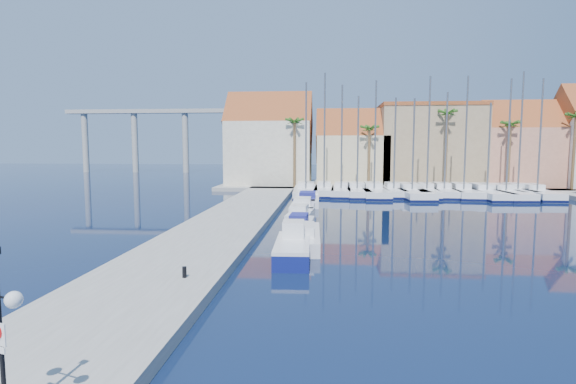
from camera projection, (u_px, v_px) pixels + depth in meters
name	position (u px, v px, depth m)	size (l,w,h in m)	color
ground	(362.00, 289.00, 19.12)	(260.00, 260.00, 0.00)	black
quay_west	(226.00, 225.00, 33.26)	(6.00, 77.00, 0.50)	gray
shore_north	(406.00, 186.00, 65.78)	(54.00, 16.00, 0.50)	gray
bollard	(184.00, 272.00, 19.02)	(0.19, 0.19, 0.47)	black
fishing_boat	(293.00, 247.00, 24.24)	(2.01, 5.50, 1.90)	navy
motorboat_west_0	(301.00, 237.00, 27.59)	(2.49, 7.16, 1.40)	white
motorboat_west_1	(300.00, 225.00, 31.49)	(1.94, 5.37, 1.40)	white
motorboat_west_2	(301.00, 215.00, 36.24)	(2.17, 5.53, 1.40)	white
motorboat_west_3	(303.00, 207.00, 41.36)	(2.12, 6.60, 1.40)	white
motorboat_west_4	(308.00, 200.00, 46.73)	(2.44, 7.28, 1.40)	white
sailboat_0	(306.00, 191.00, 54.52)	(3.19, 10.82, 13.52)	white
sailboat_1	(324.00, 190.00, 55.65)	(2.49, 9.03, 14.81)	white
sailboat_2	(341.00, 191.00, 54.95)	(2.70, 8.90, 13.31)	white
sailboat_3	(357.00, 191.00, 54.77)	(3.03, 10.03, 11.96)	white
sailboat_4	(373.00, 191.00, 54.62)	(3.13, 11.21, 13.76)	white
sailboat_5	(393.00, 191.00, 54.62)	(2.51, 8.50, 11.78)	white
sailboat_6	(411.00, 192.00, 53.62)	(3.85, 11.86, 11.57)	white
sailboat_7	(426.00, 191.00, 53.94)	(3.15, 9.28, 14.17)	white
sailboat_8	(443.00, 191.00, 54.35)	(2.75, 9.55, 12.37)	white
sailboat_9	(462.00, 192.00, 53.91)	(3.12, 10.31, 14.19)	white
sailboat_10	(485.00, 193.00, 52.90)	(3.58, 11.27, 11.01)	white
sailboat_11	(503.00, 193.00, 52.53)	(3.60, 10.84, 13.67)	white
sailboat_12	(516.00, 191.00, 53.85)	(2.56, 8.44, 14.68)	white
sailboat_13	(535.00, 193.00, 52.53)	(2.84, 10.10, 13.69)	white
building_0	(270.00, 143.00, 65.91)	(12.30, 9.00, 13.50)	beige
building_1	(352.00, 151.00, 64.98)	(10.30, 8.00, 11.00)	beige
building_2	(428.00, 145.00, 64.91)	(14.20, 10.20, 11.50)	#99805E
building_3	(517.00, 148.00, 62.90)	(10.30, 8.00, 12.00)	tan
palm_0	(295.00, 124.00, 60.34)	(2.60, 2.60, 10.15)	brown
palm_1	(370.00, 130.00, 59.56)	(2.60, 2.60, 9.15)	brown
palm_2	(447.00, 116.00, 58.49)	(2.60, 2.60, 11.15)	brown
palm_3	(510.00, 126.00, 57.93)	(2.60, 2.60, 9.65)	brown
palm_4	(576.00, 119.00, 57.13)	(2.60, 2.60, 10.65)	brown
viaduct	(164.00, 128.00, 102.76)	(48.00, 2.20, 14.45)	#9E9E99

